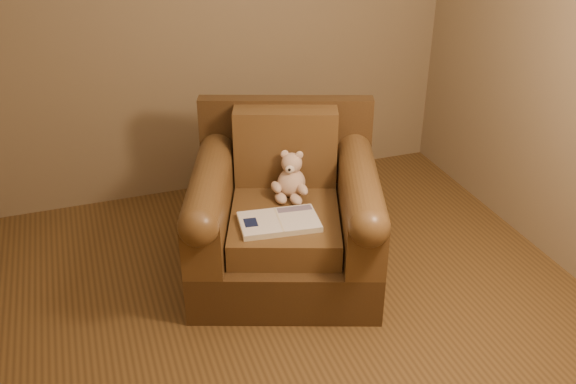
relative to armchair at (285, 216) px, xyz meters
name	(u,v)px	position (x,y,z in m)	size (l,w,h in m)	color
floor	(274,355)	(-0.32, -0.74, -0.38)	(4.00, 4.00, 0.00)	brown
room	(269,35)	(-0.32, -0.74, 1.33)	(4.02, 4.02, 2.71)	#836F50
armchair	(285,216)	(0.00, 0.00, 0.00)	(1.39, 1.36, 0.99)	#442E16
teddy_bear	(291,180)	(0.06, 0.07, 0.20)	(0.22, 0.25, 0.30)	beige
guidebook	(279,222)	(-0.11, -0.22, 0.11)	(0.48, 0.32, 0.04)	beige
side_table	(326,199)	(0.39, 0.29, -0.11)	(0.37, 0.37, 0.51)	gold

